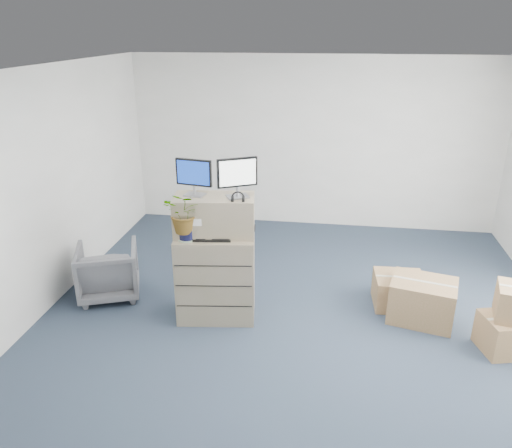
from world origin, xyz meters
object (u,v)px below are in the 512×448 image
object	(u,v)px
water_bottle	(221,222)
monitor_left	(194,175)
monitor_right	(237,175)
office_chair	(108,269)
keyboard	(212,238)
filing_cabinet_lower	(216,276)
potted_plant	(186,218)

from	to	relation	value
water_bottle	monitor_left	bearing A→B (deg)	-177.18
monitor_right	office_chair	size ratio (longest dim) A/B	0.59
keyboard	monitor_left	bearing A→B (deg)	136.00
filing_cabinet_lower	potted_plant	bearing A→B (deg)	-157.09
filing_cabinet_lower	water_bottle	xyz separation A→B (m)	(0.06, 0.07, 0.65)
keyboard	potted_plant	world-z (taller)	potted_plant
water_bottle	potted_plant	size ratio (longest dim) A/B	0.47
office_chair	filing_cabinet_lower	bearing A→B (deg)	148.95
water_bottle	keyboard	bearing A→B (deg)	-109.73
filing_cabinet_lower	keyboard	bearing A→B (deg)	-97.53
filing_cabinet_lower	monitor_right	xyz separation A→B (m)	(0.26, 0.06, 1.20)
keyboard	water_bottle	world-z (taller)	water_bottle
monitor_right	keyboard	distance (m)	0.74
filing_cabinet_lower	monitor_right	distance (m)	1.23
filing_cabinet_lower	monitor_left	world-z (taller)	monitor_left
filing_cabinet_lower	keyboard	size ratio (longest dim) A/B	2.48
filing_cabinet_lower	potted_plant	world-z (taller)	potted_plant
water_bottle	potted_plant	world-z (taller)	potted_plant
potted_plant	filing_cabinet_lower	bearing A→B (deg)	30.43
monitor_right	office_chair	xyz separation A→B (m)	(-1.71, 0.20, -1.34)
monitor_right	water_bottle	size ratio (longest dim) A/B	1.61
monitor_right	potted_plant	xyz separation A→B (m)	(-0.53, -0.22, -0.43)
keyboard	water_bottle	size ratio (longest dim) A/B	1.53
keyboard	filing_cabinet_lower	bearing A→B (deg)	82.78
filing_cabinet_lower	potted_plant	xyz separation A→B (m)	(-0.27, -0.16, 0.77)
filing_cabinet_lower	office_chair	bearing A→B (deg)	162.36
monitor_right	water_bottle	distance (m)	0.58
monitor_right	water_bottle	world-z (taller)	monitor_right
monitor_left	monitor_right	size ratio (longest dim) A/B	0.94
office_chair	monitor_right	bearing A→B (deg)	152.42
keyboard	office_chair	world-z (taller)	keyboard
filing_cabinet_lower	monitor_right	world-z (taller)	monitor_right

